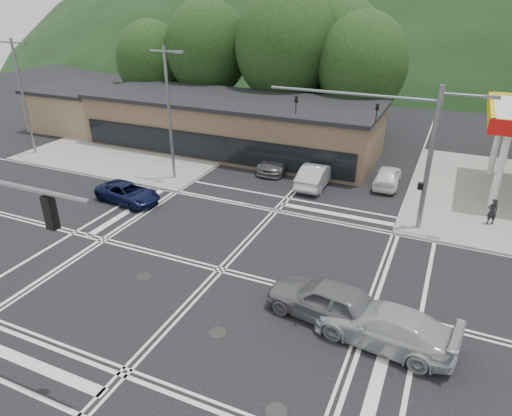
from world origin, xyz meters
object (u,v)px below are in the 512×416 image
at_px(car_queue_b, 388,176).
at_px(car_northbound, 279,160).
at_px(car_blue_west, 128,193).
at_px(car_queue_a, 316,175).
at_px(car_grey_center, 327,300).
at_px(pedestrian, 492,211).
at_px(car_silver_east, 384,326).

xyz_separation_m(car_queue_b, car_northbound, (-7.99, -0.03, 0.02)).
xyz_separation_m(car_blue_west, car_northbound, (6.55, 9.41, 0.11)).
bearing_deg(car_queue_a, car_blue_west, 36.76).
height_order(car_queue_a, car_northbound, car_queue_a).
height_order(car_grey_center, pedestrian, car_grey_center).
bearing_deg(pedestrian, car_queue_b, -52.80).
distance_m(car_queue_a, car_queue_b, 4.90).
xyz_separation_m(car_grey_center, pedestrian, (6.26, 11.66, 0.06)).
bearing_deg(car_grey_center, car_northbound, -142.97).
relative_size(car_grey_center, car_silver_east, 0.94).
bearing_deg(car_queue_b, pedestrian, 147.88).
bearing_deg(pedestrian, car_northbound, -37.03).
bearing_deg(car_blue_west, car_grey_center, -103.94).
xyz_separation_m(car_queue_a, pedestrian, (10.88, -1.75, 0.14)).
xyz_separation_m(car_silver_east, pedestrian, (3.88, 12.17, 0.14)).
bearing_deg(car_grey_center, car_silver_east, 86.90).
xyz_separation_m(car_queue_a, car_northbound, (-3.49, 1.92, -0.06)).
distance_m(car_queue_b, car_northbound, 7.99).
xyz_separation_m(car_blue_west, pedestrian, (20.92, 5.74, 0.31)).
height_order(car_blue_west, car_silver_east, car_silver_east).
xyz_separation_m(car_northbound, pedestrian, (14.36, -3.67, 0.20)).
bearing_deg(pedestrian, car_queue_a, -31.84).
relative_size(car_silver_east, car_queue_a, 1.13).
relative_size(car_blue_west, car_queue_b, 1.08).
distance_m(car_silver_east, pedestrian, 12.78).
height_order(car_queue_a, car_queue_b, car_queue_a).
distance_m(car_grey_center, car_northbound, 17.33).
height_order(car_northbound, pedestrian, pedestrian).
distance_m(car_grey_center, car_queue_b, 15.35).
xyz_separation_m(car_grey_center, car_queue_a, (-4.61, 13.41, -0.08)).
relative_size(car_northbound, pedestrian, 3.22).
bearing_deg(pedestrian, car_grey_center, 39.05).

